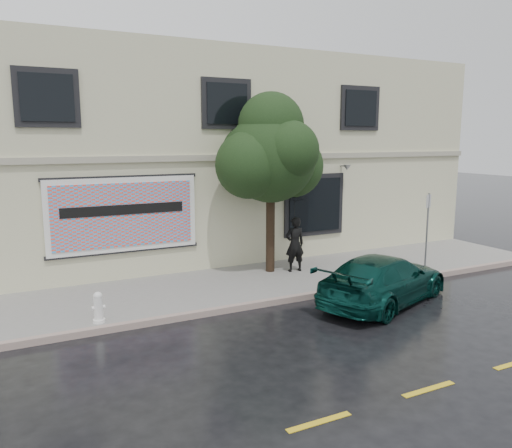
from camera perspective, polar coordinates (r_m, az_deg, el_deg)
name	(u,v)px	position (r m, az deg, el deg)	size (l,w,h in m)	color
ground	(314,322)	(11.76, 6.65, -11.07)	(90.00, 90.00, 0.00)	black
sidewalk	(252,283)	(14.42, -0.48, -6.75)	(20.00, 3.50, 0.15)	gray
curb	(282,300)	(12.94, 2.98, -8.70)	(20.00, 0.18, 0.16)	gray
road_marking	(429,389)	(9.30, 19.13, -17.40)	(19.00, 0.12, 0.01)	gold
building	(185,157)	(19.16, -8.16, 7.64)	(20.00, 8.12, 7.00)	beige
billboard	(124,215)	(14.53, -14.87, 1.04)	(4.30, 0.16, 2.20)	white
car	(384,279)	(13.17, 14.40, -6.15)	(1.91, 4.32, 1.26)	#08342D
pedestrian	(295,244)	(15.23, 4.45, -2.32)	(0.61, 0.40, 1.69)	black
umbrella	(295,206)	(15.03, 4.51, 2.06)	(0.90, 0.90, 0.66)	black
street_tree	(271,158)	(14.88, 1.69, 7.58)	(2.70, 2.70, 4.83)	#322516
fire_hydrant	(98,308)	(11.67, -17.57, -9.09)	(0.29, 0.27, 0.70)	white
sign_pole	(427,225)	(15.81, 18.99, -0.10)	(0.28, 0.13, 2.41)	gray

